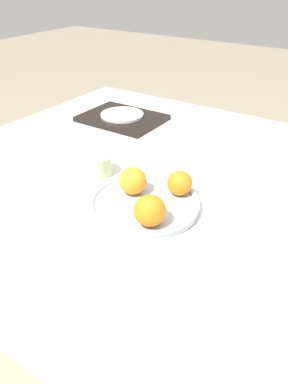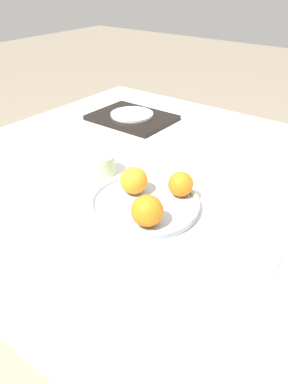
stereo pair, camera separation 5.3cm
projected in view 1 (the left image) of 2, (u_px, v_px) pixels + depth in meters
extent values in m
plane|color=gray|center=(160.00, 303.00, 1.66)|extent=(12.00, 12.00, 0.00)
cube|color=silver|center=(163.00, 239.00, 1.47)|extent=(1.39, 1.09, 0.72)
cylinder|color=#B2BCC6|center=(144.00, 205.00, 1.01)|extent=(0.30, 0.30, 0.02)
torus|color=#B2BCC6|center=(144.00, 202.00, 1.01)|extent=(0.30, 0.30, 0.02)
sphere|color=orange|center=(133.00, 181.00, 1.03)|extent=(0.08, 0.08, 0.08)
sphere|color=orange|center=(150.00, 211.00, 0.90)|extent=(0.08, 0.08, 0.08)
sphere|color=orange|center=(180.00, 183.00, 1.02)|extent=(0.07, 0.07, 0.07)
cube|color=black|center=(122.00, 118.00, 1.57)|extent=(0.33, 0.25, 0.02)
cylinder|color=silver|center=(122.00, 115.00, 1.56)|extent=(0.18, 0.18, 0.01)
cylinder|color=beige|center=(97.00, 165.00, 1.16)|extent=(0.09, 0.09, 0.06)
cube|color=silver|center=(261.00, 247.00, 0.87)|extent=(0.11, 0.10, 0.01)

